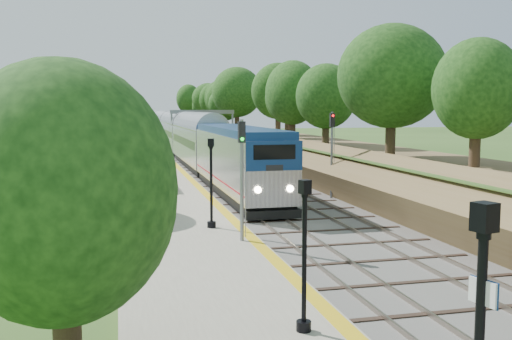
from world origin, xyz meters
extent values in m
plane|color=#2D4C19|center=(0.00, 0.00, 0.00)|extent=(320.00, 320.00, 0.00)
cube|color=#4C4944|center=(2.00, 60.00, 0.06)|extent=(9.50, 170.00, 0.12)
cube|color=gray|center=(-0.72, 60.00, 0.20)|extent=(0.08, 170.00, 0.16)
cube|color=gray|center=(0.72, 60.00, 0.20)|extent=(0.08, 170.00, 0.16)
cube|color=gray|center=(3.28, 60.00, 0.20)|extent=(0.08, 170.00, 0.16)
cube|color=gray|center=(4.72, 60.00, 0.20)|extent=(0.08, 170.00, 0.16)
cube|color=gray|center=(-5.20, 16.00, 0.19)|extent=(6.40, 68.00, 0.38)
cube|color=gold|center=(-2.35, 16.00, 0.39)|extent=(0.55, 68.00, 0.01)
cube|color=brown|center=(11.50, 60.00, 1.50)|extent=(9.00, 170.00, 3.00)
cube|color=brown|center=(7.60, 60.00, 1.30)|extent=(4.47, 170.00, 4.54)
cylinder|color=#332316|center=(10.00, 10.00, 4.31)|extent=(0.60, 0.60, 2.62)
sphere|color=black|center=(10.00, 10.00, 7.88)|extent=(5.70, 5.70, 5.70)
cylinder|color=#332316|center=(10.00, 60.00, 4.31)|extent=(0.60, 0.60, 2.62)
sphere|color=black|center=(10.00, 60.00, 7.88)|extent=(5.70, 5.70, 5.70)
cylinder|color=#332316|center=(10.00, 110.00, 4.31)|extent=(0.60, 0.60, 2.62)
sphere|color=black|center=(10.00, 110.00, 7.88)|extent=(5.70, 5.70, 5.70)
cube|color=beige|center=(-14.00, 30.00, 3.40)|extent=(8.00, 6.00, 6.80)
cube|color=#52565A|center=(-14.00, 30.00, 7.40)|extent=(8.60, 6.60, 1.20)
cube|color=black|center=(-9.99, 28.20, 1.80)|extent=(0.05, 1.10, 1.30)
cube|color=black|center=(-9.99, 31.80, 1.80)|extent=(0.05, 1.10, 1.30)
cube|color=black|center=(-9.99, 28.20, 4.60)|extent=(0.05, 1.10, 1.30)
cube|color=black|center=(-9.99, 31.80, 4.60)|extent=(0.05, 1.10, 1.30)
cylinder|color=slate|center=(-1.50, 55.00, 3.10)|extent=(0.24, 0.24, 6.20)
cylinder|color=slate|center=(6.50, 55.00, 3.10)|extent=(0.24, 0.24, 6.20)
cube|color=slate|center=(2.50, 55.00, 5.95)|extent=(8.40, 0.25, 0.50)
cube|color=black|center=(0.00, 54.85, 5.20)|extent=(0.30, 0.20, 0.90)
cube|color=black|center=(4.00, 54.85, 5.20)|extent=(0.30, 0.20, 0.90)
cylinder|color=#332316|center=(-9.50, -6.00, 1.22)|extent=(0.60, 0.60, 2.45)
sphere|color=black|center=(-9.50, -6.00, 4.55)|extent=(5.32, 5.32, 5.32)
cylinder|color=#332316|center=(-12.00, 26.00, 1.22)|extent=(0.60, 0.60, 2.45)
sphere|color=black|center=(-12.00, 26.00, 4.55)|extent=(5.32, 5.32, 5.32)
cylinder|color=#332316|center=(-12.00, 42.00, 1.22)|extent=(0.60, 0.60, 2.45)
sphere|color=black|center=(-12.00, 42.00, 4.55)|extent=(5.32, 5.32, 5.32)
cube|color=black|center=(0.00, 20.55, 0.60)|extent=(2.98, 18.64, 0.65)
cube|color=#B7BAC1|center=(0.00, 20.55, 2.76)|extent=(3.24, 19.42, 3.67)
cube|color=navy|center=(0.00, 20.55, 4.83)|extent=(3.11, 18.64, 0.47)
cube|color=navy|center=(0.00, 10.81, 3.79)|extent=(3.20, 0.10, 1.62)
cube|color=black|center=(0.00, 10.77, 4.00)|extent=(2.37, 0.06, 0.81)
cube|color=#A50F19|center=(0.00, 20.55, 1.52)|extent=(3.26, 19.03, 0.11)
cube|color=#B7BAC1|center=(0.00, 41.64, 2.38)|extent=(3.24, 21.57, 4.21)
cube|color=#B7BAC1|center=(0.00, 63.82, 2.38)|extent=(3.24, 21.57, 4.21)
cube|color=#B7BAC1|center=(0.00, 85.99, 2.38)|extent=(3.24, 21.57, 4.21)
cube|color=#B7BAC1|center=(0.00, 108.16, 2.38)|extent=(3.24, 21.57, 4.21)
cube|color=#B7BAC1|center=(0.00, 130.33, 2.38)|extent=(3.24, 21.57, 4.21)
cube|color=black|center=(-3.26, -12.11, 4.83)|extent=(0.36, 0.36, 0.42)
cube|color=silver|center=(-3.26, -12.11, 4.83)|extent=(0.25, 0.25, 0.31)
cube|color=white|center=(-3.23, -12.11, 3.73)|extent=(0.16, 0.50, 0.40)
cylinder|color=black|center=(-3.53, -4.95, 0.52)|extent=(0.41, 0.41, 0.28)
cylinder|color=black|center=(-3.53, -4.95, 2.32)|extent=(0.13, 0.13, 3.61)
cube|color=black|center=(-3.53, -4.95, 4.31)|extent=(0.33, 0.33, 0.37)
cube|color=silver|center=(-3.53, -4.95, 4.31)|extent=(0.23, 0.23, 0.28)
cylinder|color=black|center=(-3.78, 8.98, 0.53)|extent=(0.44, 0.44, 0.30)
cylinder|color=black|center=(-3.78, 8.98, 2.50)|extent=(0.14, 0.14, 3.94)
cube|color=black|center=(-3.78, 8.98, 4.68)|extent=(0.36, 0.36, 0.40)
cube|color=silver|center=(-3.78, 8.98, 4.68)|extent=(0.26, 0.26, 0.30)
cylinder|color=slate|center=(-2.90, 5.81, 3.13)|extent=(0.17, 0.17, 5.50)
cube|color=black|center=(-2.90, 5.81, 5.31)|extent=(0.32, 0.21, 0.95)
cylinder|color=#0CE526|center=(-2.90, 5.69, 5.31)|extent=(0.15, 0.06, 0.15)
cylinder|color=slate|center=(6.20, 18.17, 3.13)|extent=(0.17, 0.17, 6.03)
cube|color=black|center=(6.20, 18.17, 5.56)|extent=(0.33, 0.21, 0.97)
cylinder|color=#FF0C0C|center=(6.20, 18.05, 5.56)|extent=(0.16, 0.06, 0.16)
camera|label=1|loc=(-8.27, -19.06, 6.35)|focal=40.00mm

